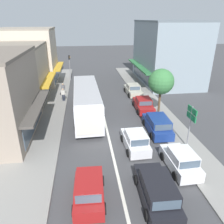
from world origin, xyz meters
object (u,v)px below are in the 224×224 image
object	(u,v)px
pedestrian_with_handbag_near	(63,94)
pedestrian_browsing_midblock	(63,88)
wagon_queue_far_back	(157,191)
hatchback_queue_gap_filler	(89,190)
directional_road_sign	(191,117)
hatchback_adjacent_lane_trail	(135,141)
parked_sedan_kerb_rear	(133,90)
parked_wagon_kerb_second	(157,125)
parked_hatchback_kerb_front	(181,160)
traffic_light_downstreet	(70,63)
parked_sedan_kerb_third	(143,105)
street_tree_right	(161,82)
city_bus	(87,100)

from	to	relation	value
pedestrian_with_handbag_near	pedestrian_browsing_midblock	bearing A→B (deg)	93.76
wagon_queue_far_back	pedestrian_browsing_midblock	xyz separation A→B (m)	(-6.62, 19.60, 0.32)
hatchback_queue_gap_filler	directional_road_sign	world-z (taller)	directional_road_sign
hatchback_adjacent_lane_trail	parked_sedan_kerb_rear	xyz separation A→B (m)	(2.82, 13.45, -0.05)
parked_wagon_kerb_second	directional_road_sign	size ratio (longest dim) A/B	1.26
parked_hatchback_kerb_front	parked_wagon_kerb_second	world-z (taller)	parked_wagon_kerb_second
pedestrian_with_handbag_near	directional_road_sign	bearing A→B (deg)	-48.40
traffic_light_downstreet	directional_road_sign	world-z (taller)	traffic_light_downstreet
parked_hatchback_kerb_front	parked_sedan_kerb_third	size ratio (longest dim) A/B	0.88
wagon_queue_far_back	parked_hatchback_kerb_front	xyz separation A→B (m)	(2.56, 2.59, -0.04)
pedestrian_with_handbag_near	parked_sedan_kerb_third	bearing A→B (deg)	-22.82
wagon_queue_far_back	pedestrian_browsing_midblock	bearing A→B (deg)	108.65
wagon_queue_far_back	parked_sedan_kerb_third	bearing A→B (deg)	78.13
hatchback_queue_gap_filler	traffic_light_downstreet	size ratio (longest dim) A/B	0.90
directional_road_sign	parked_hatchback_kerb_front	bearing A→B (deg)	-123.74
hatchback_adjacent_lane_trail	traffic_light_downstreet	bearing A→B (deg)	105.26
parked_sedan_kerb_rear	pedestrian_browsing_midblock	size ratio (longest dim) A/B	2.61
traffic_light_downstreet	parked_hatchback_kerb_front	bearing A→B (deg)	-71.25
parked_sedan_kerb_rear	street_tree_right	world-z (taller)	street_tree_right
parked_wagon_kerb_second	city_bus	bearing A→B (deg)	144.87
parked_wagon_kerb_second	pedestrian_browsing_midblock	xyz separation A→B (m)	(-9.34, 11.53, 0.32)
parked_sedan_kerb_third	street_tree_right	size ratio (longest dim) A/B	0.83
city_bus	parked_sedan_kerb_third	xyz separation A→B (m)	(6.44, 0.86, -1.22)
parked_sedan_kerb_third	parked_sedan_kerb_rear	bearing A→B (deg)	89.36
parked_hatchback_kerb_front	parked_wagon_kerb_second	xyz separation A→B (m)	(0.16, 5.49, 0.04)
traffic_light_downstreet	pedestrian_browsing_midblock	distance (m)	8.47
parked_wagon_kerb_second	pedestrian_with_handbag_near	world-z (taller)	pedestrian_with_handbag_near
hatchback_adjacent_lane_trail	traffic_light_downstreet	xyz separation A→B (m)	(-6.08, 22.28, 2.15)
hatchback_queue_gap_filler	pedestrian_with_handbag_near	bearing A→B (deg)	98.95
wagon_queue_far_back	parked_sedan_kerb_third	xyz separation A→B (m)	(2.82, 13.40, -0.08)
wagon_queue_far_back	traffic_light_downstreet	world-z (taller)	traffic_light_downstreet
wagon_queue_far_back	traffic_light_downstreet	xyz separation A→B (m)	(-6.01, 27.86, 2.11)
wagon_queue_far_back	parked_hatchback_kerb_front	distance (m)	3.64
city_bus	traffic_light_downstreet	bearing A→B (deg)	98.87
hatchback_adjacent_lane_trail	parked_hatchback_kerb_front	bearing A→B (deg)	-50.11
hatchback_queue_gap_filler	parked_sedan_kerb_rear	distance (m)	19.65
wagon_queue_far_back	parked_sedan_kerb_rear	xyz separation A→B (m)	(2.88, 19.03, -0.08)
traffic_light_downstreet	directional_road_sign	distance (m)	24.91
wagon_queue_far_back	parked_wagon_kerb_second	xyz separation A→B (m)	(2.72, 8.08, 0.00)
hatchback_adjacent_lane_trail	parked_sedan_kerb_rear	size ratio (longest dim) A/B	0.88
wagon_queue_far_back	hatchback_adjacent_lane_trail	world-z (taller)	wagon_queue_far_back
pedestrian_browsing_midblock	parked_hatchback_kerb_front	bearing A→B (deg)	-61.65
parked_hatchback_kerb_front	street_tree_right	world-z (taller)	street_tree_right
city_bus	parked_wagon_kerb_second	xyz separation A→B (m)	(6.34, -4.46, -1.14)
hatchback_adjacent_lane_trail	street_tree_right	xyz separation A→B (m)	(3.96, 6.03, 3.08)
hatchback_queue_gap_filler	parked_sedan_kerb_rear	bearing A→B (deg)	70.03
city_bus	parked_wagon_kerb_second	distance (m)	7.84
city_bus	traffic_light_downstreet	size ratio (longest dim) A/B	2.60
parked_hatchback_kerb_front	traffic_light_downstreet	size ratio (longest dim) A/B	0.89
parked_hatchback_kerb_front	parked_sedan_kerb_rear	world-z (taller)	parked_hatchback_kerb_front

